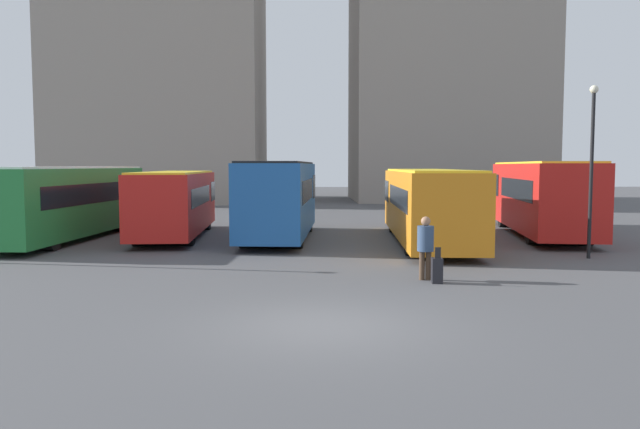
# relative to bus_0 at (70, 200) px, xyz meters

# --- Properties ---
(ground_plane) EXTENTS (160.00, 160.00, 0.00)m
(ground_plane) POSITION_rel_bus_0_xyz_m (10.30, -14.80, -1.68)
(ground_plane) COLOR #4C4C4F
(building_block_left) EXTENTS (17.05, 15.69, 30.84)m
(building_block_left) POSITION_rel_bus_0_xyz_m (-2.37, 30.20, 13.74)
(building_block_left) COLOR gray
(building_block_left) RESTS_ON ground_plane
(building_block_right) EXTENTS (16.73, 12.21, 33.06)m
(building_block_right) POSITION_rel_bus_0_xyz_m (22.82, 30.20, 14.85)
(building_block_right) COLOR gray
(building_block_right) RESTS_ON ground_plane
(bus_0) EXTENTS (3.36, 11.79, 3.09)m
(bus_0) POSITION_rel_bus_0_xyz_m (0.00, 0.00, 0.00)
(bus_0) COLOR #237A38
(bus_0) RESTS_ON ground_plane
(bus_1) EXTENTS (2.87, 9.80, 2.87)m
(bus_1) POSITION_rel_bus_0_xyz_m (4.34, 0.69, -0.12)
(bus_1) COLOR red
(bus_1) RESTS_ON ground_plane
(bus_2) EXTENTS (3.19, 9.79, 3.29)m
(bus_2) POSITION_rel_bus_0_xyz_m (8.94, -0.16, 0.10)
(bus_2) COLOR #1E56A3
(bus_2) RESTS_ON ground_plane
(bus_3) EXTENTS (3.38, 12.23, 2.97)m
(bus_3) POSITION_rel_bus_0_xyz_m (14.99, -1.47, -0.06)
(bus_3) COLOR orange
(bus_3) RESTS_ON ground_plane
(bus_4) EXTENTS (4.36, 11.77, 3.29)m
(bus_4) POSITION_rel_bus_0_xyz_m (20.63, 1.09, 0.11)
(bus_4) COLOR red
(bus_4) RESTS_ON ground_plane
(traveler) EXTENTS (0.47, 0.47, 1.74)m
(traveler) POSITION_rel_bus_0_xyz_m (13.27, -9.93, -0.64)
(traveler) COLOR #4C3828
(traveler) RESTS_ON ground_plane
(suitcase) EXTENTS (0.30, 0.33, 0.98)m
(suitcase) POSITION_rel_bus_0_xyz_m (13.50, -10.40, -1.33)
(suitcase) COLOR black
(suitcase) RESTS_ON ground_plane
(lamp_post_0) EXTENTS (0.28, 0.28, 5.78)m
(lamp_post_0) POSITION_rel_bus_0_xyz_m (19.58, -6.11, 1.71)
(lamp_post_0) COLOR black
(lamp_post_0) RESTS_ON ground_plane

